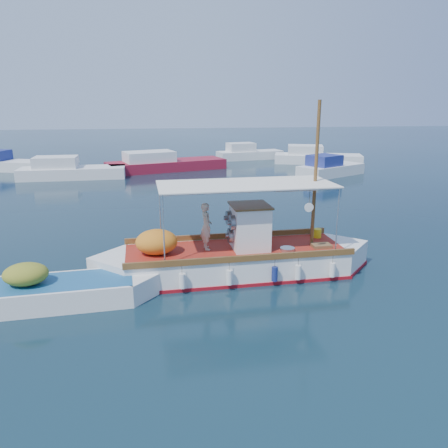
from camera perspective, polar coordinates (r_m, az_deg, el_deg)
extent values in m
plane|color=black|center=(15.15, 2.69, -5.33)|extent=(160.00, 160.00, 0.00)
cube|color=white|center=(14.31, 1.49, -5.21)|extent=(7.05, 2.55, 1.02)
cube|color=white|center=(14.04, -12.65, -6.04)|extent=(2.33, 2.33, 1.02)
cube|color=white|center=(15.40, 14.32, -4.17)|extent=(2.33, 2.33, 1.02)
cube|color=maroon|center=(14.43, 1.48, -6.35)|extent=(7.15, 2.62, 0.17)
cube|color=maroon|center=(14.15, 1.50, -3.34)|extent=(7.05, 2.36, 0.06)
cube|color=brown|center=(15.20, 0.57, -1.52)|extent=(7.07, 0.32, 0.19)
cube|color=brown|center=(13.03, 2.61, -4.53)|extent=(7.07, 0.32, 0.19)
cube|color=white|center=(14.03, 3.38, -0.45)|extent=(1.15, 1.24, 1.40)
cube|color=brown|center=(13.85, 3.43, 2.44)|extent=(1.25, 1.34, 0.06)
cylinder|color=slate|center=(13.54, 1.22, 0.20)|extent=(0.22, 0.47, 0.47)
cylinder|color=slate|center=(14.11, 0.72, 0.84)|extent=(0.22, 0.47, 0.47)
cylinder|color=slate|center=(13.97, 0.96, -1.50)|extent=(0.22, 0.47, 0.47)
cylinder|color=brown|center=(14.34, 11.86, 6.27)|extent=(0.12, 0.12, 4.65)
cylinder|color=brown|center=(14.14, 8.98, 4.75)|extent=(1.68, 0.13, 0.07)
cylinder|color=silver|center=(14.53, -8.34, 1.40)|extent=(0.04, 0.04, 2.09)
cylinder|color=silver|center=(12.56, -7.88, -0.86)|extent=(0.04, 0.04, 2.09)
cylinder|color=silver|center=(15.66, 11.44, 2.29)|extent=(0.04, 0.04, 2.09)
cylinder|color=silver|center=(13.85, 14.59, 0.34)|extent=(0.04, 0.04, 2.09)
cube|color=silver|center=(13.67, 2.91, 5.22)|extent=(5.56, 2.41, 0.04)
ellipsoid|color=orange|center=(13.72, -8.80, -2.33)|extent=(1.34, 1.15, 0.78)
cube|color=yellow|center=(14.84, 5.66, -1.66)|extent=(0.24, 0.17, 0.37)
cylinder|color=yellow|center=(15.59, 12.09, -1.19)|extent=(0.29, 0.29, 0.32)
cube|color=brown|center=(14.62, 12.59, -2.78)|extent=(0.62, 0.44, 0.11)
cylinder|color=#B2B2B2|center=(14.07, 8.27, -3.29)|extent=(0.48, 0.48, 0.11)
cylinder|color=white|center=(13.40, 11.04, 2.13)|extent=(0.28, 0.04, 0.28)
cylinder|color=white|center=(12.82, -5.47, -7.40)|extent=(0.19, 0.19, 0.45)
cylinder|color=navy|center=(13.34, 6.63, -6.50)|extent=(0.19, 0.19, 0.45)
cylinder|color=white|center=(13.98, 13.97, -5.80)|extent=(0.19, 0.19, 0.45)
imported|color=#B8AF98|center=(13.89, -2.33, -0.30)|extent=(0.42, 0.59, 1.52)
cube|color=white|center=(13.16, -21.01, -8.72)|extent=(4.27, 1.91, 0.82)
cube|color=white|center=(13.00, -11.81, -8.27)|extent=(1.62, 1.62, 0.82)
cube|color=#1D5585|center=(13.01, -21.18, -7.15)|extent=(4.26, 1.73, 0.05)
ellipsoid|color=olive|center=(13.03, -24.48, -5.98)|extent=(1.26, 1.06, 0.60)
cube|color=silver|center=(34.04, -19.11, 6.18)|extent=(7.51, 2.56, 1.00)
cube|color=silver|center=(34.11, -21.12, 7.54)|extent=(3.03, 2.10, 0.80)
cube|color=maroon|center=(36.26, -7.49, 7.44)|extent=(9.96, 5.49, 1.00)
cube|color=silver|center=(35.71, -9.74, 8.68)|extent=(4.36, 3.40, 0.80)
cube|color=silver|center=(34.42, 13.75, 6.69)|extent=(5.79, 4.51, 1.00)
cube|color=navy|center=(33.68, 12.97, 8.10)|extent=(2.79, 2.67, 0.80)
cube|color=silver|center=(41.07, 12.13, 8.19)|extent=(8.13, 4.78, 1.00)
cube|color=silver|center=(40.91, 10.56, 9.51)|extent=(3.60, 3.03, 0.80)
cube|color=silver|center=(40.32, -26.89, 6.72)|extent=(7.03, 4.37, 1.00)
cube|color=silver|center=(43.06, 3.39, 8.84)|extent=(6.58, 3.12, 1.00)
cube|color=silver|center=(42.61, 2.22, 10.00)|extent=(2.79, 2.13, 0.80)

